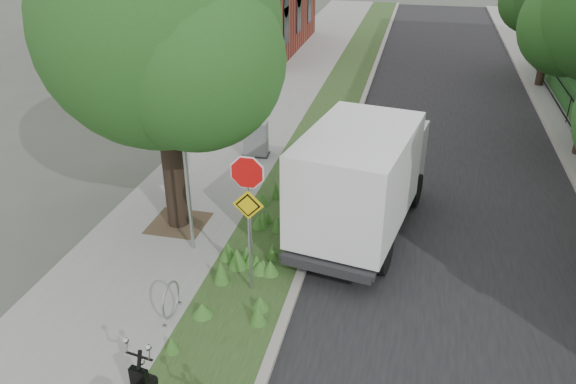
# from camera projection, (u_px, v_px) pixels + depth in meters

# --- Properties ---
(ground) EXTENTS (120.00, 120.00, 0.00)m
(ground) POSITION_uv_depth(u_px,v_px,m) (310.00, 320.00, 11.26)
(ground) COLOR #4C5147
(ground) RESTS_ON ground
(sidewalk_near) EXTENTS (3.50, 60.00, 0.12)m
(sidewalk_near) POSITION_uv_depth(u_px,v_px,m) (250.00, 127.00, 20.73)
(sidewalk_near) COLOR gray
(sidewalk_near) RESTS_ON ground
(verge) EXTENTS (2.00, 60.00, 0.12)m
(verge) POSITION_uv_depth(u_px,v_px,m) (323.00, 133.00, 20.18)
(verge) COLOR #24411C
(verge) RESTS_ON ground
(kerb_near) EXTENTS (0.20, 60.00, 0.13)m
(kerb_near) POSITION_uv_depth(u_px,v_px,m) (350.00, 136.00, 19.98)
(kerb_near) COLOR #9E9991
(kerb_near) RESTS_ON ground
(road) EXTENTS (7.00, 60.00, 0.01)m
(road) POSITION_uv_depth(u_px,v_px,m) (452.00, 146.00, 19.30)
(road) COLOR black
(road) RESTS_ON ground
(kerb_far) EXTENTS (0.20, 60.00, 0.13)m
(kerb_far) POSITION_uv_depth(u_px,v_px,m) (561.00, 153.00, 18.57)
(kerb_far) COLOR #9E9991
(kerb_far) RESTS_ON ground
(street_tree_main) EXTENTS (6.21, 5.54, 7.66)m
(street_tree_main) POSITION_uv_depth(u_px,v_px,m) (158.00, 38.00, 12.34)
(street_tree_main) COLOR black
(street_tree_main) RESTS_ON ground
(bare_post) EXTENTS (0.08, 0.08, 4.00)m
(bare_post) POSITION_uv_depth(u_px,v_px,m) (187.00, 172.00, 12.48)
(bare_post) COLOR #A5A8AD
(bare_post) RESTS_ON ground
(bike_hoop) EXTENTS (0.06, 0.78, 0.77)m
(bike_hoop) POSITION_uv_depth(u_px,v_px,m) (171.00, 300.00, 11.05)
(bike_hoop) COLOR #A5A8AD
(bike_hoop) RESTS_ON ground
(sign_assembly) EXTENTS (0.94, 0.08, 3.22)m
(sign_assembly) POSITION_uv_depth(u_px,v_px,m) (248.00, 198.00, 10.97)
(sign_assembly) COLOR #A5A8AD
(sign_assembly) RESTS_ON ground
(box_truck) EXTENTS (3.02, 5.74, 2.47)m
(box_truck) POSITION_uv_depth(u_px,v_px,m) (363.00, 175.00, 13.54)
(box_truck) COLOR #262628
(box_truck) RESTS_ON ground
(utility_cabinet) EXTENTS (0.88, 0.62, 1.12)m
(utility_cabinet) POSITION_uv_depth(u_px,v_px,m) (256.00, 140.00, 18.07)
(utility_cabinet) COLOR #262628
(utility_cabinet) RESTS_ON ground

